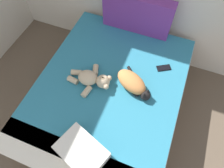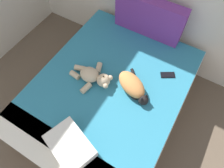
% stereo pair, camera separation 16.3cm
% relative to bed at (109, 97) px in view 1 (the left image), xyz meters
% --- Properties ---
extents(bed, '(1.50, 1.93, 0.55)m').
position_rel_bed_xyz_m(bed, '(0.00, 0.00, 0.00)').
color(bed, olive).
rests_on(bed, ground_plane).
extents(patterned_cushion, '(0.80, 0.14, 0.44)m').
position_rel_bed_xyz_m(patterned_cushion, '(0.00, 0.87, 0.50)').
color(patterned_cushion, '#72338C').
rests_on(patterned_cushion, bed).
extents(cat, '(0.42, 0.37, 0.15)m').
position_rel_bed_xyz_m(cat, '(0.23, 0.07, 0.35)').
color(cat, '#D18447').
rests_on(cat, bed).
extents(teddy_bear, '(0.45, 0.40, 0.15)m').
position_rel_bed_xyz_m(teddy_bear, '(-0.17, -0.03, 0.34)').
color(teddy_bear, beige).
rests_on(teddy_bear, bed).
extents(cell_phone, '(0.16, 0.14, 0.01)m').
position_rel_bed_xyz_m(cell_phone, '(0.47, 0.41, 0.28)').
color(cell_phone, black).
rests_on(cell_phone, bed).
extents(throw_pillow, '(0.47, 0.40, 0.11)m').
position_rel_bed_xyz_m(throw_pillow, '(0.04, -0.71, 0.33)').
color(throw_pillow, white).
rests_on(throw_pillow, bed).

